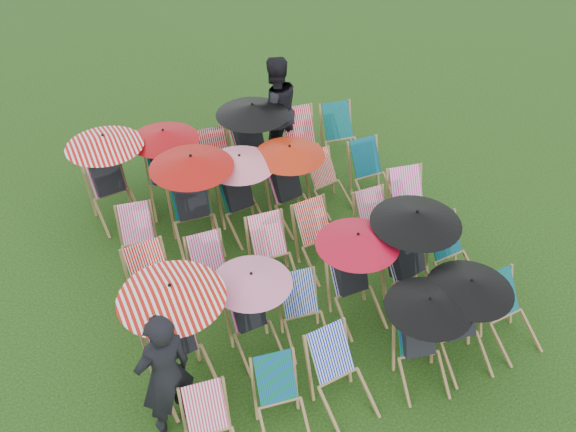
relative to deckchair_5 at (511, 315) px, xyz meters
name	(u,v)px	position (x,y,z in m)	size (l,w,h in m)	color
ground	(298,272)	(-1.89, 2.26, -0.44)	(100.00, 100.00, 0.00)	black
deckchair_1	(281,403)	(-3.16, 0.05, -0.02)	(0.66, 0.84, 0.84)	olive
deckchair_2	(342,377)	(-2.40, 0.06, 0.02)	(0.68, 0.89, 0.91)	olive
deckchair_3	(423,338)	(-1.34, 0.02, 0.20)	(1.02, 1.09, 1.21)	olive
deckchair_4	(465,320)	(-0.74, 0.04, 0.21)	(1.03, 1.08, 1.22)	olive
deckchair_5	(511,315)	(0.00, 0.00, 0.00)	(0.62, 0.84, 0.87)	olive
deckchair_6	(177,335)	(-3.97, 1.17, 0.33)	(1.23, 1.32, 1.46)	olive
deckchair_7	(253,312)	(-2.99, 1.26, 0.18)	(0.99, 1.04, 1.18)	olive
deckchair_8	(305,315)	(-2.35, 1.12, -0.02)	(0.64, 0.83, 0.84)	olive
deckchair_9	(356,275)	(-1.55, 1.25, 0.24)	(1.08, 1.11, 1.28)	olive
deckchair_10	(414,256)	(-0.71, 1.18, 0.31)	(1.18, 1.28, 1.41)	olive
deckchair_11	(454,255)	(0.02, 1.23, 0.01)	(0.63, 0.85, 0.88)	olive
deckchair_12	(156,288)	(-3.93, 2.33, 0.03)	(0.68, 0.90, 0.93)	olive
deckchair_13	(212,274)	(-3.16, 2.32, -0.01)	(0.60, 0.81, 0.85)	olive
deckchair_14	(274,256)	(-2.27, 2.27, 0.02)	(0.66, 0.88, 0.91)	olive
deckchair_15	(321,240)	(-1.51, 2.28, 0.02)	(0.65, 0.87, 0.91)	olive
deckchair_16	(379,226)	(-0.58, 2.24, -0.01)	(0.57, 0.79, 0.85)	olive
deckchair_17	(412,207)	(0.08, 2.37, 0.03)	(0.76, 0.96, 0.94)	olive
deckchair_18	(139,242)	(-3.88, 3.38, -0.01)	(0.68, 0.86, 0.85)	olive
deckchair_19	(193,200)	(-2.97, 3.56, 0.33)	(1.22, 1.29, 1.45)	olive
deckchair_20	(242,193)	(-2.22, 3.54, 0.24)	(1.07, 1.15, 1.27)	olive
deckchair_21	(291,183)	(-1.45, 3.44, 0.24)	(1.08, 1.17, 1.28)	olive
deckchair_22	(329,183)	(-0.73, 3.51, -0.02)	(0.68, 0.85, 0.84)	olive
deckchair_23	(372,174)	(0.00, 3.40, 0.01)	(0.61, 0.84, 0.90)	olive
deckchair_24	(110,176)	(-3.95, 4.71, 0.30)	(1.18, 1.26, 1.40)	olive
deckchair_25	(166,167)	(-3.08, 4.66, 0.25)	(1.10, 1.17, 1.31)	olive
deckchair_26	(217,166)	(-2.22, 4.65, 0.04)	(0.70, 0.93, 0.96)	olive
deckchair_27	(254,144)	(-1.57, 4.62, 0.31)	(1.20, 1.28, 1.42)	olive
deckchair_28	(304,144)	(-0.65, 4.61, 0.07)	(0.76, 0.99, 1.01)	olive
deckchair_29	(342,137)	(0.08, 4.57, 0.04)	(0.74, 0.95, 0.95)	olive
person_left	(165,374)	(-4.26, 0.62, 0.44)	(0.64, 0.42, 1.75)	black
person_rear	(275,110)	(-0.96, 5.13, 0.53)	(0.94, 0.73, 1.94)	black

